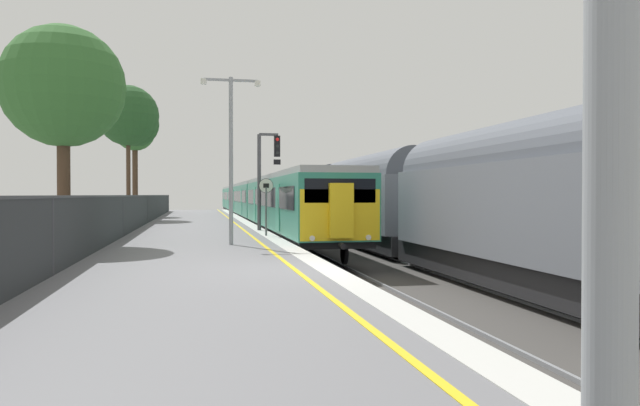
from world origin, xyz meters
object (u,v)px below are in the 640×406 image
signal_gantry (265,169)px  speed_limit_sign (266,199)px  background_tree_centre (131,118)px  background_tree_right (65,91)px  commuter_train_at_platform (254,200)px  platform_lamp_mid (231,146)px  freight_train_adjacent_track (336,197)px  background_tree_left (134,133)px

signal_gantry → speed_limit_sign: (-0.39, -3.78, -1.37)m
signal_gantry → background_tree_centre: (-7.66, 14.54, 4.05)m
signal_gantry → background_tree_centre: 16.93m
speed_limit_sign → background_tree_right: size_ratio=0.32×
commuter_train_at_platform → platform_lamp_mid: (-3.48, -29.59, 2.06)m
signal_gantry → freight_train_adjacent_track: bearing=57.7°
signal_gantry → platform_lamp_mid: size_ratio=0.82×
freight_train_adjacent_track → commuter_train_at_platform: bearing=107.0°
speed_limit_sign → platform_lamp_mid: 4.73m
speed_limit_sign → background_tree_centre: size_ratio=0.26×
platform_lamp_mid → background_tree_left: background_tree_left is taller
signal_gantry → platform_lamp_mid: platform_lamp_mid is taller
commuter_train_at_platform → background_tree_right: background_tree_right is taller
freight_train_adjacent_track → platform_lamp_mid: (-7.49, -16.47, 1.80)m
commuter_train_at_platform → signal_gantry: size_ratio=13.53×
platform_lamp_mid → background_tree_right: size_ratio=0.77×
background_tree_centre → freight_train_adjacent_track: bearing=-24.2°
background_tree_left → speed_limit_sign: bearing=-72.6°
signal_gantry → speed_limit_sign: size_ratio=1.95×
platform_lamp_mid → background_tree_centre: bearing=104.1°
speed_limit_sign → background_tree_right: bearing=-157.2°
commuter_train_at_platform → background_tree_left: 11.00m
freight_train_adjacent_track → platform_lamp_mid: bearing=-114.5°
background_tree_right → signal_gantry: bearing=42.1°
freight_train_adjacent_track → background_tree_left: bearing=137.8°
commuter_train_at_platform → platform_lamp_mid: bearing=-96.7°
platform_lamp_mid → background_tree_centre: size_ratio=0.61×
speed_limit_sign → background_tree_centre: background_tree_centre is taller
freight_train_adjacent_track → background_tree_centre: bearing=155.8°
platform_lamp_mid → background_tree_right: bearing=169.0°
background_tree_right → background_tree_centre: bearing=90.4°
commuter_train_at_platform → freight_train_adjacent_track: 13.72m
speed_limit_sign → background_tree_left: 26.41m
freight_train_adjacent_track → background_tree_centre: (-13.12, 5.90, 5.41)m
commuter_train_at_platform → freight_train_adjacent_track: freight_train_adjacent_track is taller
commuter_train_at_platform → background_tree_centre: bearing=-141.6°
background_tree_centre → platform_lamp_mid: bearing=-75.9°
background_tree_right → freight_train_adjacent_track: bearing=49.9°
speed_limit_sign → background_tree_left: background_tree_left is taller
background_tree_left → commuter_train_at_platform: bearing=4.8°
background_tree_centre → speed_limit_sign: bearing=-68.3°
freight_train_adjacent_track → background_tree_right: 20.46m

